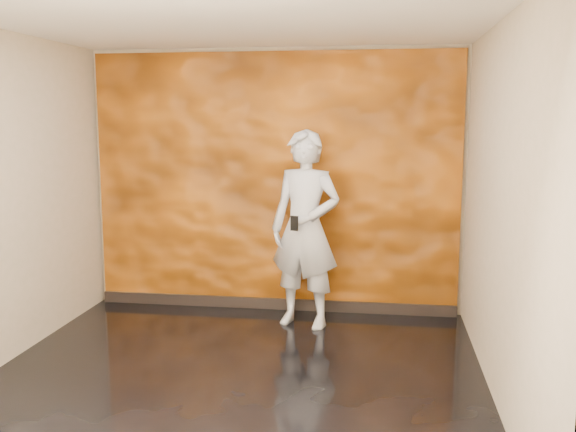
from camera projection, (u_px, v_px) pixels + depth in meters
name	position (u px, v px, depth m)	size (l,w,h in m)	color
room	(231.00, 206.00, 4.93)	(4.02, 4.02, 2.81)	black
feature_wall	(274.00, 183.00, 6.85)	(3.90, 0.06, 2.75)	orange
baseboard	(274.00, 304.00, 7.01)	(3.90, 0.04, 0.12)	black
man	(305.00, 229.00, 6.35)	(0.72, 0.47, 1.96)	#979BA5
phone	(294.00, 223.00, 6.09)	(0.08, 0.02, 0.14)	black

